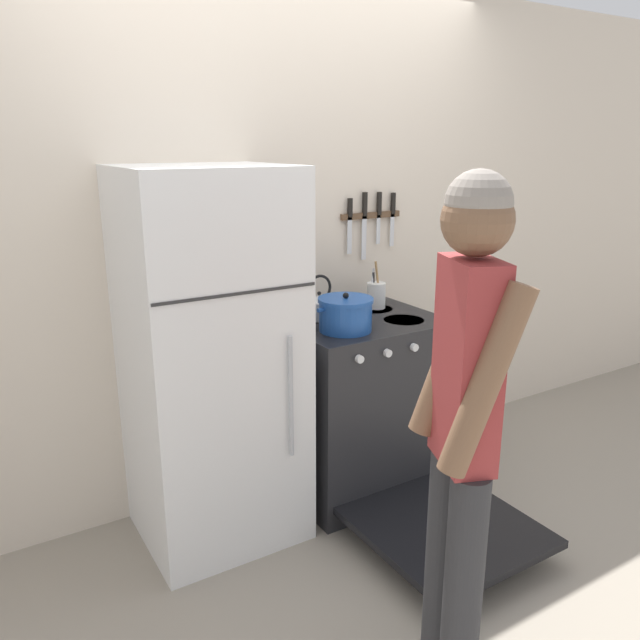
# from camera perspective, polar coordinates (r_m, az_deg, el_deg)

# --- Properties ---
(ground_plane) EXTENTS (14.00, 14.00, 0.00)m
(ground_plane) POSITION_cam_1_polar(r_m,az_deg,el_deg) (3.58, -3.62, -13.61)
(ground_plane) COLOR gray
(wall_back) EXTENTS (10.00, 0.06, 2.55)m
(wall_back) POSITION_cam_1_polar(r_m,az_deg,el_deg) (3.18, -4.28, 7.05)
(wall_back) COLOR beige
(wall_back) RESTS_ON ground_plane
(refrigerator) EXTENTS (0.69, 0.65, 1.68)m
(refrigerator) POSITION_cam_1_polar(r_m,az_deg,el_deg) (2.79, -9.84, -3.71)
(refrigerator) COLOR white
(refrigerator) RESTS_ON ground_plane
(stove_range) EXTENTS (0.78, 1.37, 0.92)m
(stove_range) POSITION_cam_1_polar(r_m,az_deg,el_deg) (3.24, 3.96, -7.91)
(stove_range) COLOR #232326
(stove_range) RESTS_ON ground_plane
(dutch_oven_pot) EXTENTS (0.30, 0.26, 0.18)m
(dutch_oven_pot) POSITION_cam_1_polar(r_m,az_deg,el_deg) (2.90, 2.35, 0.54)
(dutch_oven_pot) COLOR #1E4C9E
(dutch_oven_pot) RESTS_ON stove_range
(tea_kettle) EXTENTS (0.23, 0.18, 0.22)m
(tea_kettle) POSITION_cam_1_polar(r_m,az_deg,el_deg) (3.12, -0.03, 1.35)
(tea_kettle) COLOR silver
(tea_kettle) RESTS_ON stove_range
(utensil_jar) EXTENTS (0.10, 0.10, 0.25)m
(utensil_jar) POSITION_cam_1_polar(r_m,az_deg,el_deg) (3.31, 5.15, 2.32)
(utensil_jar) COLOR silver
(utensil_jar) RESTS_ON stove_range
(person) EXTENTS (0.36, 0.41, 1.70)m
(person) POSITION_cam_1_polar(r_m,az_deg,el_deg) (1.93, 12.99, -8.92)
(person) COLOR #2D2D30
(person) RESTS_ON ground_plane
(wall_knife_strip) EXTENTS (0.38, 0.03, 0.36)m
(wall_knife_strip) POSITION_cam_1_polar(r_m,az_deg,el_deg) (3.42, 4.70, 9.59)
(wall_knife_strip) COLOR brown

